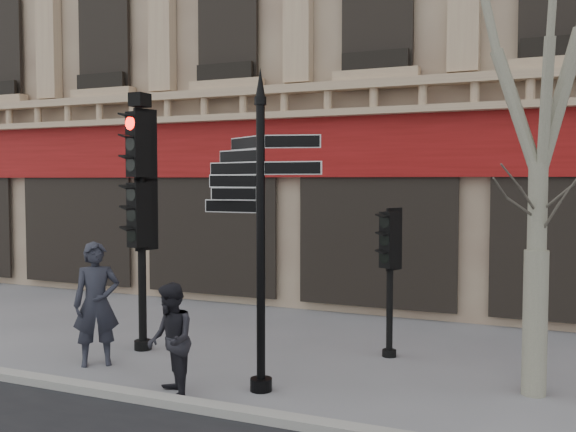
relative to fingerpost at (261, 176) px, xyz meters
name	(u,v)px	position (x,y,z in m)	size (l,w,h in m)	color
ground	(282,384)	(0.15, 0.39, -2.95)	(80.00, 80.00, 0.00)	slate
kerb	(236,412)	(0.15, -1.01, -2.89)	(80.00, 0.25, 0.12)	gray
fingerpost	(261,176)	(0.00, 0.00, 0.00)	(2.13, 2.13, 4.39)	black
traffic_signal_main	(141,189)	(-2.78, 1.13, -0.21)	(0.54, 0.44, 4.34)	black
traffic_signal_secondary	(390,256)	(1.19, 2.36, -1.29)	(0.47, 0.41, 2.38)	black
pedestrian_a	(96,304)	(-2.89, 0.09, -1.98)	(0.70, 0.46, 1.93)	#22232E
pedestrian_b	(170,340)	(-1.00, -0.70, -2.19)	(0.74, 0.58, 1.53)	black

